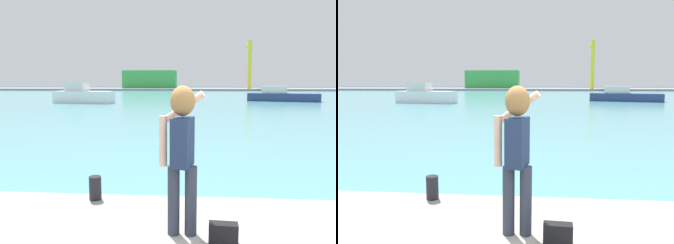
# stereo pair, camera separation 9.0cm
# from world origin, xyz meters

# --- Properties ---
(ground_plane) EXTENTS (220.00, 220.00, 0.00)m
(ground_plane) POSITION_xyz_m (0.00, 50.00, 0.00)
(ground_plane) COLOR #334751
(harbor_water) EXTENTS (140.00, 100.00, 0.02)m
(harbor_water) POSITION_xyz_m (0.00, 52.00, 0.01)
(harbor_water) COLOR #599EA8
(harbor_water) RESTS_ON ground_plane
(far_shore_dock) EXTENTS (140.00, 20.00, 0.51)m
(far_shore_dock) POSITION_xyz_m (0.00, 92.00, 0.25)
(far_shore_dock) COLOR gray
(far_shore_dock) RESTS_ON ground_plane
(person_photographer) EXTENTS (0.53, 0.57, 1.74)m
(person_photographer) POSITION_xyz_m (-0.57, 0.74, 1.64)
(person_photographer) COLOR #2D3342
(person_photographer) RESTS_ON quay_promenade
(handbag) EXTENTS (0.33, 0.16, 0.24)m
(handbag) POSITION_xyz_m (-0.10, 0.54, 0.69)
(handbag) COLOR black
(handbag) RESTS_ON quay_promenade
(harbor_bollard) EXTENTS (0.18, 0.18, 0.36)m
(harbor_bollard) POSITION_xyz_m (-1.92, 1.77, 0.75)
(harbor_bollard) COLOR black
(harbor_bollard) RESTS_ON quay_promenade
(boat_moored) EXTENTS (6.78, 3.24, 2.25)m
(boat_moored) POSITION_xyz_m (-12.59, 31.95, 0.86)
(boat_moored) COLOR white
(boat_moored) RESTS_ON harbor_water
(boat_moored_2) EXTENTS (8.56, 4.40, 1.82)m
(boat_moored_2) POSITION_xyz_m (10.27, 37.22, 0.67)
(boat_moored_2) COLOR navy
(boat_moored_2) RESTS_ON harbor_water
(warehouse_left) EXTENTS (15.49, 8.80, 5.15)m
(warehouse_left) POSITION_xyz_m (-13.24, 93.97, 3.08)
(warehouse_left) COLOR green
(warehouse_left) RESTS_ON far_shore_dock
(port_crane) EXTENTS (1.21, 8.91, 12.75)m
(port_crane) POSITION_xyz_m (14.55, 86.03, 8.25)
(port_crane) COLOR yellow
(port_crane) RESTS_ON far_shore_dock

